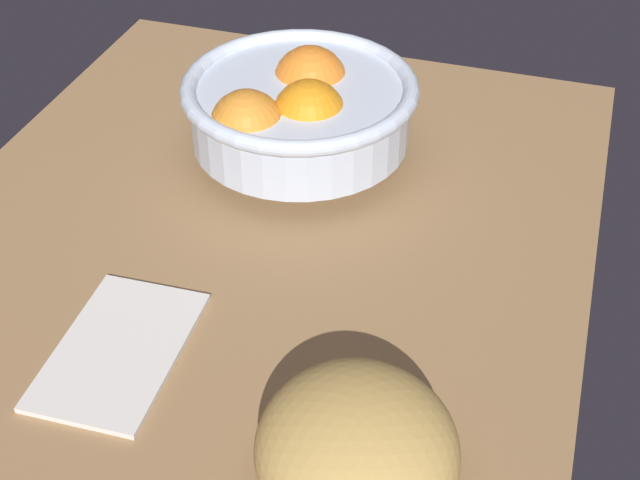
# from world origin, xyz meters

# --- Properties ---
(ground_plane) EXTENTS (0.79, 0.59, 0.03)m
(ground_plane) POSITION_xyz_m (0.00, 0.00, -0.01)
(ground_plane) COLOR olive
(fruit_bowl) EXTENTS (0.23, 0.23, 0.10)m
(fruit_bowl) POSITION_xyz_m (0.15, 0.00, 0.06)
(fruit_bowl) COLOR silver
(fruit_bowl) RESTS_ON ground
(bread_loaf) EXTENTS (0.18, 0.17, 0.08)m
(bread_loaf) POSITION_xyz_m (-0.21, -0.16, 0.04)
(bread_loaf) COLOR tan
(bread_loaf) RESTS_ON ground
(napkin_folded) EXTENTS (0.15, 0.10, 0.01)m
(napkin_folded) POSITION_xyz_m (-0.14, 0.05, 0.00)
(napkin_folded) COLOR silver
(napkin_folded) RESTS_ON ground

